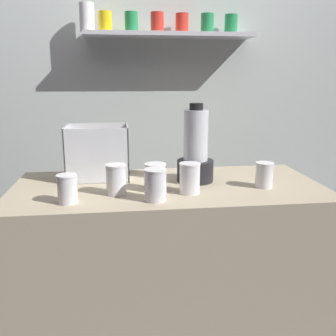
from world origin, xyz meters
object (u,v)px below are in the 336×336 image
(carrot_display_bin, at_px, (98,161))
(juice_cup_carrot_rightmost, at_px, (264,176))
(juice_cup_carrot_far_left, at_px, (67,190))
(blender_pitcher, at_px, (195,152))
(juice_cup_carrot_right, at_px, (155,179))
(juice_cup_orange_middle, at_px, (155,187))
(juice_cup_mango_far_right, at_px, (190,179))
(juice_cup_mango_left, at_px, (116,181))

(carrot_display_bin, height_order, juice_cup_carrot_rightmost, carrot_display_bin)
(juice_cup_carrot_far_left, height_order, juice_cup_carrot_rightmost, juice_cup_carrot_far_left)
(carrot_display_bin, relative_size, blender_pitcher, 0.80)
(blender_pitcher, relative_size, juice_cup_carrot_right, 3.05)
(juice_cup_orange_middle, xyz_separation_m, juice_cup_mango_far_right, (0.15, 0.08, 0.00))
(blender_pitcher, relative_size, juice_cup_carrot_far_left, 3.20)
(blender_pitcher, distance_m, juice_cup_carrot_right, 0.25)
(juice_cup_mango_far_right, bearing_deg, juice_cup_mango_left, 176.05)
(juice_cup_orange_middle, distance_m, juice_cup_carrot_right, 0.13)
(juice_cup_carrot_far_left, xyz_separation_m, juice_cup_mango_left, (0.19, 0.09, 0.01))
(juice_cup_carrot_right, xyz_separation_m, juice_cup_mango_far_right, (0.14, -0.05, 0.01))
(juice_cup_carrot_rightmost, bearing_deg, juice_cup_orange_middle, -166.25)
(juice_cup_carrot_right, height_order, juice_cup_mango_far_right, juice_cup_mango_far_right)
(juice_cup_orange_middle, height_order, juice_cup_carrot_right, juice_cup_orange_middle)
(blender_pitcher, relative_size, juice_cup_orange_middle, 2.83)
(juice_cup_orange_middle, bearing_deg, blender_pitcher, 50.93)
(blender_pitcher, height_order, juice_cup_carrot_rightmost, blender_pitcher)
(juice_cup_carrot_far_left, distance_m, juice_cup_carrot_rightmost, 0.85)
(carrot_display_bin, bearing_deg, juice_cup_orange_middle, -56.94)
(blender_pitcher, bearing_deg, juice_cup_mango_left, -156.16)
(juice_cup_mango_left, bearing_deg, juice_cup_carrot_right, 10.98)
(juice_cup_carrot_far_left, distance_m, juice_cup_carrot_right, 0.37)
(juice_cup_carrot_far_left, relative_size, juice_cup_mango_far_right, 0.88)
(juice_cup_carrot_rightmost, bearing_deg, juice_cup_carrot_right, 178.77)
(juice_cup_carrot_far_left, bearing_deg, blender_pitcher, 24.24)
(juice_cup_orange_middle, bearing_deg, juice_cup_carrot_far_left, 178.01)
(juice_cup_mango_far_right, relative_size, juice_cup_carrot_rightmost, 1.15)
(blender_pitcher, height_order, juice_cup_mango_far_right, blender_pitcher)
(juice_cup_orange_middle, bearing_deg, carrot_display_bin, 123.06)
(juice_cup_carrot_far_left, bearing_deg, juice_cup_mango_left, 25.03)
(juice_cup_orange_middle, bearing_deg, juice_cup_mango_far_right, 27.18)
(carrot_display_bin, relative_size, juice_cup_carrot_far_left, 2.57)
(blender_pitcher, xyz_separation_m, juice_cup_orange_middle, (-0.21, -0.26, -0.08))
(blender_pitcher, bearing_deg, juice_cup_mango_far_right, -108.12)
(carrot_display_bin, bearing_deg, juice_cup_carrot_rightmost, -18.74)
(juice_cup_mango_left, xyz_separation_m, juice_cup_carrot_right, (0.17, 0.03, -0.00))
(juice_cup_mango_left, xyz_separation_m, juice_cup_carrot_rightmost, (0.65, 0.02, -0.00))
(juice_cup_carrot_far_left, height_order, juice_cup_mango_far_right, juice_cup_mango_far_right)
(carrot_display_bin, distance_m, juice_cup_carrot_right, 0.35)
(juice_cup_carrot_far_left, bearing_deg, juice_cup_orange_middle, -1.99)
(blender_pitcher, height_order, juice_cup_orange_middle, blender_pitcher)
(carrot_display_bin, xyz_separation_m, juice_cup_carrot_far_left, (-0.10, -0.36, -0.03))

